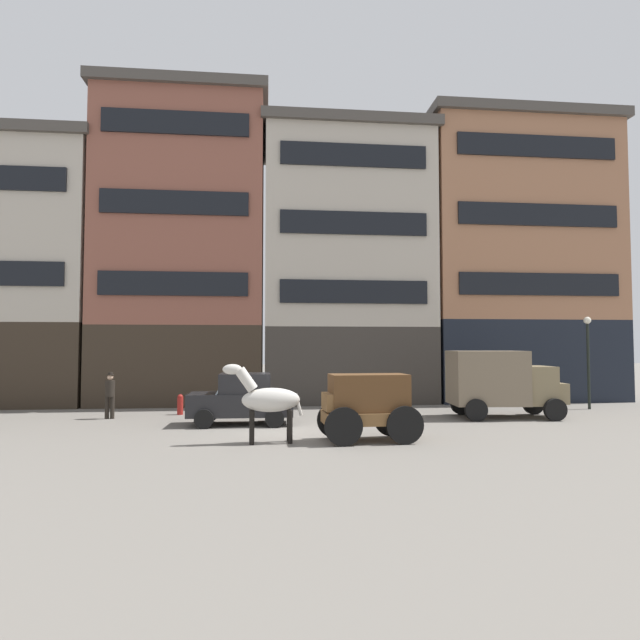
# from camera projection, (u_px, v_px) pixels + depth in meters

# --- Properties ---
(ground_plane) EXTENTS (120.00, 120.00, 0.00)m
(ground_plane) POSITION_uv_depth(u_px,v_px,m) (291.00, 432.00, 17.07)
(ground_plane) COLOR slate
(building_far_left) EXTENTS (8.78, 6.72, 12.97)m
(building_far_left) POSITION_uv_depth(u_px,v_px,m) (16.00, 272.00, 26.03)
(building_far_left) COLOR #33281E
(building_far_left) RESTS_ON ground_plane
(building_center_left) EXTENTS (8.50, 6.72, 15.55)m
(building_center_left) POSITION_uv_depth(u_px,v_px,m) (185.00, 249.00, 26.94)
(building_center_left) COLOR #33281E
(building_center_left) RESTS_ON ground_plane
(building_center_right) EXTENTS (8.90, 6.72, 14.09)m
(building_center_right) POSITION_uv_depth(u_px,v_px,m) (344.00, 266.00, 27.76)
(building_center_right) COLOR #38332D
(building_center_right) RESTS_ON ground_plane
(building_far_right) EXTENTS (10.29, 6.72, 14.98)m
(building_far_right) POSITION_uv_depth(u_px,v_px,m) (509.00, 261.00, 28.73)
(building_far_right) COLOR black
(building_far_right) RESTS_ON ground_plane
(cargo_wagon) EXTENTS (2.97, 1.65, 1.98)m
(cargo_wagon) POSITION_uv_depth(u_px,v_px,m) (367.00, 402.00, 15.45)
(cargo_wagon) COLOR brown
(cargo_wagon) RESTS_ON ground_plane
(draft_horse) EXTENTS (2.35, 0.69, 2.30)m
(draft_horse) POSITION_uv_depth(u_px,v_px,m) (267.00, 399.00, 15.16)
(draft_horse) COLOR beige
(draft_horse) RESTS_ON ground_plane
(delivery_truck_near) EXTENTS (4.47, 2.41, 2.62)m
(delivery_truck_near) POSITION_uv_depth(u_px,v_px,m) (501.00, 381.00, 20.45)
(delivery_truck_near) COLOR #7A6B4C
(delivery_truck_near) RESTS_ON ground_plane
(sedan_light) EXTENTS (3.71, 1.89, 1.83)m
(sedan_light) POSITION_uv_depth(u_px,v_px,m) (242.00, 399.00, 18.66)
(sedan_light) COLOR black
(sedan_light) RESTS_ON ground_plane
(pedestrian_officer) EXTENTS (0.39, 0.39, 1.79)m
(pedestrian_officer) POSITION_uv_depth(u_px,v_px,m) (110.00, 393.00, 20.12)
(pedestrian_officer) COLOR black
(pedestrian_officer) RESTS_ON ground_plane
(streetlamp_curbside) EXTENTS (0.32, 0.32, 4.12)m
(streetlamp_curbside) POSITION_uv_depth(u_px,v_px,m) (588.00, 349.00, 23.24)
(streetlamp_curbside) COLOR black
(streetlamp_curbside) RESTS_ON ground_plane
(fire_hydrant_curbside) EXTENTS (0.24, 0.24, 0.83)m
(fire_hydrant_curbside) POSITION_uv_depth(u_px,v_px,m) (180.00, 404.00, 21.29)
(fire_hydrant_curbside) COLOR maroon
(fire_hydrant_curbside) RESTS_ON ground_plane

